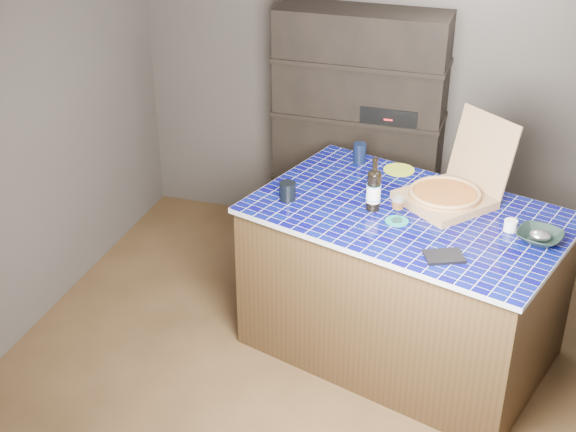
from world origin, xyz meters
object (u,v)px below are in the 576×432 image
(wine_glass, at_px, (398,203))
(dvd_case, at_px, (444,256))
(pizza_box, at_px, (449,192))
(kitchen_island, at_px, (403,282))
(mead_bottle, at_px, (374,190))
(bowl, at_px, (540,237))

(wine_glass, xyz_separation_m, dvd_case, (0.31, -0.31, -0.11))
(pizza_box, distance_m, dvd_case, 0.64)
(kitchen_island, height_order, mead_bottle, mead_bottle)
(mead_bottle, bearing_deg, pizza_box, 28.32)
(kitchen_island, distance_m, bowl, 0.90)
(pizza_box, height_order, wine_glass, pizza_box)
(kitchen_island, height_order, dvd_case, dvd_case)
(pizza_box, relative_size, bowl, 2.95)
(pizza_box, distance_m, mead_bottle, 0.46)
(wine_glass, bearing_deg, kitchen_island, 71.78)
(pizza_box, height_order, dvd_case, pizza_box)
(kitchen_island, xyz_separation_m, bowl, (0.73, -0.13, 0.52))
(pizza_box, xyz_separation_m, mead_bottle, (-0.41, -0.22, 0.06))
(kitchen_island, bearing_deg, dvd_case, -42.59)
(mead_bottle, height_order, bowl, mead_bottle)
(mead_bottle, height_order, wine_glass, mead_bottle)
(kitchen_island, xyz_separation_m, wine_glass, (-0.05, -0.14, 0.60))
(kitchen_island, distance_m, pizza_box, 0.62)
(kitchen_island, distance_m, mead_bottle, 0.65)
(pizza_box, bearing_deg, kitchen_island, -97.34)
(kitchen_island, relative_size, mead_bottle, 6.24)
(pizza_box, xyz_separation_m, bowl, (0.53, -0.31, -0.04))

